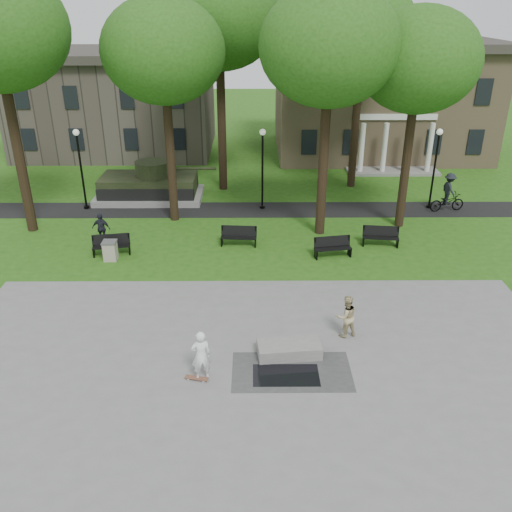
{
  "coord_description": "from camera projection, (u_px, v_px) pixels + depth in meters",
  "views": [
    {
      "loc": [
        -0.08,
        -18.2,
        11.33
      ],
      "look_at": [
        0.06,
        2.67,
        1.4
      ],
      "focal_mm": 38.0,
      "sensor_mm": 36.0,
      "label": 1
    }
  ],
  "objects": [
    {
      "name": "concrete_block",
      "position": [
        289.0,
        349.0,
        18.94
      ],
      "size": [
        2.29,
        1.21,
        0.45
      ],
      "primitive_type": "cube",
      "rotation": [
        0.0,
        0.0,
        0.1
      ],
      "color": "gray",
      "rests_on": "plaza"
    },
    {
      "name": "park_bench_3",
      "position": [
        380.0,
        236.0,
        27.31
      ],
      "size": [
        1.84,
        0.74,
        1.0
      ],
      "rotation": [
        0.0,
        0.0,
        -0.12
      ],
      "color": "black",
      "rests_on": "ground"
    },
    {
      "name": "park_bench_0",
      "position": [
        112.0,
        244.0,
        26.36
      ],
      "size": [
        1.85,
        0.82,
        1.0
      ],
      "rotation": [
        0.0,
        0.0,
        0.17
      ],
      "color": "black",
      "rests_on": "ground"
    },
    {
      "name": "park_bench_1",
      "position": [
        239.0,
        236.0,
        27.33
      ],
      "size": [
        1.83,
        0.66,
        1.0
      ],
      "rotation": [
        0.0,
        0.0,
        -0.08
      ],
      "color": "black",
      "rests_on": "ground"
    },
    {
      "name": "skateboarder",
      "position": [
        201.0,
        355.0,
        17.48
      ],
      "size": [
        0.74,
        0.58,
        1.8
      ],
      "primitive_type": "imported",
      "rotation": [
        0.0,
        0.0,
        3.39
      ],
      "color": "white",
      "rests_on": "plaza"
    },
    {
      "name": "building_right",
      "position": [
        379.0,
        96.0,
        42.97
      ],
      "size": [
        17.0,
        12.0,
        8.6
      ],
      "color": "#9E8460",
      "rests_on": "ground"
    },
    {
      "name": "lamp_right",
      "position": [
        435.0,
        162.0,
        31.28
      ],
      "size": [
        0.36,
        0.36,
        4.73
      ],
      "color": "black",
      "rests_on": "ground"
    },
    {
      "name": "cyclist",
      "position": [
        448.0,
        196.0,
        31.6
      ],
      "size": [
        2.2,
        1.29,
        2.29
      ],
      "rotation": [
        0.0,
        0.0,
        1.75
      ],
      "color": "black",
      "rests_on": "ground"
    },
    {
      "name": "ground",
      "position": [
        255.0,
        317.0,
        21.3
      ],
      "size": [
        120.0,
        120.0,
        0.0
      ],
      "primitive_type": "plane",
      "color": "#215113",
      "rests_on": "ground"
    },
    {
      "name": "pedestrian_walker",
      "position": [
        101.0,
        228.0,
        27.42
      ],
      "size": [
        1.0,
        0.53,
        1.62
      ],
      "primitive_type": "imported",
      "rotation": [
        0.0,
        0.0,
        -0.15
      ],
      "color": "#21222C",
      "rests_on": "ground"
    },
    {
      "name": "trash_bin",
      "position": [
        110.0,
        250.0,
        25.8
      ],
      "size": [
        0.66,
        0.66,
        0.96
      ],
      "rotation": [
        0.0,
        0.0,
        0.01
      ],
      "color": "#A69B89",
      "rests_on": "ground"
    },
    {
      "name": "tree_1",
      "position": [
        163.0,
        52.0,
        26.91
      ],
      "size": [
        6.2,
        6.2,
        11.63
      ],
      "color": "black",
      "rests_on": "ground"
    },
    {
      "name": "footpath",
      "position": [
        254.0,
        210.0,
        32.14
      ],
      "size": [
        44.0,
        2.6,
        0.01
      ],
      "primitive_type": "cube",
      "color": "black",
      "rests_on": "ground"
    },
    {
      "name": "tree_4",
      "position": [
        219.0,
        17.0,
        31.28
      ],
      "size": [
        7.2,
        7.2,
        13.5
      ],
      "color": "black",
      "rests_on": "ground"
    },
    {
      "name": "puddle",
      "position": [
        286.0,
        375.0,
        17.98
      ],
      "size": [
        2.2,
        1.2,
        0.0
      ],
      "primitive_type": "cube",
      "color": "black",
      "rests_on": "plaza"
    },
    {
      "name": "tree_3",
      "position": [
        419.0,
        61.0,
        26.24
      ],
      "size": [
        6.0,
        6.0,
        11.19
      ],
      "color": "black",
      "rests_on": "ground"
    },
    {
      "name": "skateboard",
      "position": [
        197.0,
        379.0,
        17.77
      ],
      "size": [
        0.8,
        0.37,
        0.07
      ],
      "primitive_type": "cube",
      "rotation": [
        0.0,
        0.0,
        -0.22
      ],
      "color": "brown",
      "rests_on": "plaza"
    },
    {
      "name": "park_bench_2",
      "position": [
        333.0,
        246.0,
        26.13
      ],
      "size": [
        1.85,
        0.83,
        1.0
      ],
      "rotation": [
        0.0,
        0.0,
        0.18
      ],
      "color": "black",
      "rests_on": "ground"
    },
    {
      "name": "tank_monument",
      "position": [
        150.0,
        186.0,
        33.54
      ],
      "size": [
        7.45,
        3.4,
        2.4
      ],
      "color": "gray",
      "rests_on": "ground"
    },
    {
      "name": "plaza",
      "position": [
        256.0,
        402.0,
        16.78
      ],
      "size": [
        22.0,
        16.0,
        0.02
      ],
      "primitive_type": "cube",
      "color": "gray",
      "rests_on": "ground"
    },
    {
      "name": "tree_5",
      "position": [
        363.0,
        30.0,
        32.09
      ],
      "size": [
        6.4,
        6.4,
        12.44
      ],
      "color": "black",
      "rests_on": "ground"
    },
    {
      "name": "building_left",
      "position": [
        117.0,
        105.0,
        43.62
      ],
      "size": [
        15.0,
        10.0,
        7.2
      ],
      "primitive_type": "cube",
      "color": "#4C443D",
      "rests_on": "ground"
    },
    {
      "name": "tree_2",
      "position": [
        330.0,
        47.0,
        25.0
      ],
      "size": [
        6.6,
        6.6,
        12.16
      ],
      "color": "black",
      "rests_on": "ground"
    },
    {
      "name": "lamp_mid",
      "position": [
        262.0,
        163.0,
        31.21
      ],
      "size": [
        0.36,
        0.36,
        4.73
      ],
      "color": "black",
      "rests_on": "ground"
    },
    {
      "name": "lamp_left",
      "position": [
        80.0,
        163.0,
        31.15
      ],
      "size": [
        0.36,
        0.36,
        4.73
      ],
      "color": "black",
      "rests_on": "ground"
    },
    {
      "name": "friend_watching",
      "position": [
        346.0,
        316.0,
        19.76
      ],
      "size": [
        0.96,
        0.85,
        1.65
      ],
      "primitive_type": "imported",
      "rotation": [
        0.0,
        0.0,
        3.47
      ],
      "color": "tan",
      "rests_on": "plaza"
    }
  ]
}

